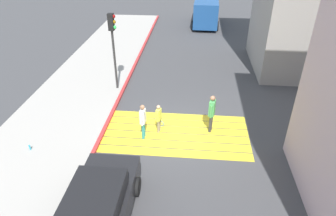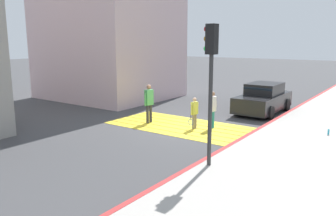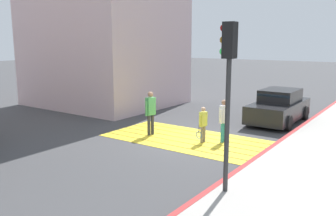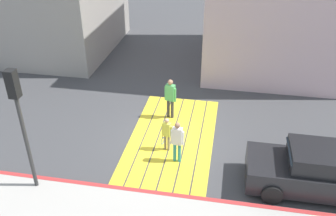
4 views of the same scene
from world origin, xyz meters
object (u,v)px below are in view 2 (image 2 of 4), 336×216
Objects in this scene: traffic_light_corner at (211,67)px; pedestrian_adult_lead at (212,107)px; car_parked_near_curb at (263,99)px; water_bottle at (328,132)px; pedestrian_adult_trailing at (149,101)px; pedestrian_child_with_racket at (194,111)px.

traffic_light_corner is 5.25m from pedestrian_adult_lead.
car_parked_near_curb is at bearing -97.53° from pedestrian_adult_lead.
water_bottle is 0.12× the size of pedestrian_adult_trailing.
car_parked_near_curb is 1.01× the size of traffic_light_corner.
pedestrian_adult_trailing is 1.31× the size of pedestrian_child_with_racket.
car_parked_near_curb is at bearing -103.51° from pedestrian_child_with_racket.
pedestrian_adult_lead reaches higher than pedestrian_child_with_racket.
water_bottle is 5.43m from pedestrian_child_with_racket.
traffic_light_corner reaches higher than water_bottle.
pedestrian_child_with_racket is (0.61, 0.49, -0.17)m from pedestrian_adult_lead.
car_parked_near_curb is 5.22m from pedestrian_child_with_racket.
pedestrian_adult_trailing is (5.09, -3.54, -1.99)m from traffic_light_corner.
water_bottle is (-2.26, -5.71, -2.81)m from traffic_light_corner.
pedestrian_adult_trailing reaches higher than car_parked_near_curb.
pedestrian_adult_lead is 0.80m from pedestrian_child_with_racket.
traffic_light_corner reaches higher than car_parked_near_curb.
car_parked_near_curb is at bearing -39.54° from water_bottle.
water_bottle is at bearing -163.56° from pedestrian_adult_trailing.
car_parked_near_curb is 6.40m from pedestrian_adult_trailing.
pedestrian_adult_lead is (0.61, 4.58, 0.22)m from car_parked_near_curb.
pedestrian_adult_trailing reaches higher than water_bottle.
pedestrian_adult_trailing is at bearing 14.68° from pedestrian_adult_lead.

